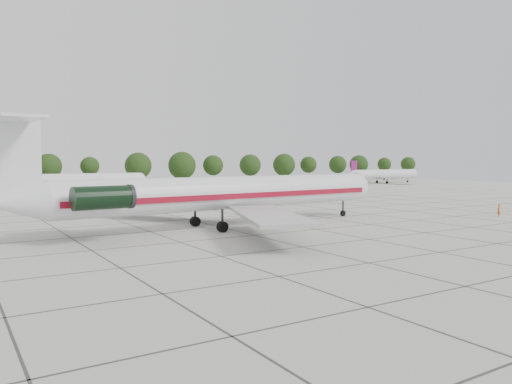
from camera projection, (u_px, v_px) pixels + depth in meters
ground at (275, 222)px, 61.13m from camera, size 260.00×260.00×0.00m
apron_joints at (218, 211)px, 73.82m from camera, size 170.00×170.00×0.02m
main_airliner at (213, 193)px, 54.88m from camera, size 47.44×37.19×11.12m
ground_crew at (499, 210)px, 66.87m from camera, size 0.71×0.60×1.64m
bg_airliner_c at (81, 180)px, 115.08m from camera, size 28.24×27.20×7.40m
bg_airliner_e at (384, 174)px, 163.71m from camera, size 28.24×27.20×7.40m
tree_line at (49, 166)px, 126.47m from camera, size 249.86×8.44×10.22m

